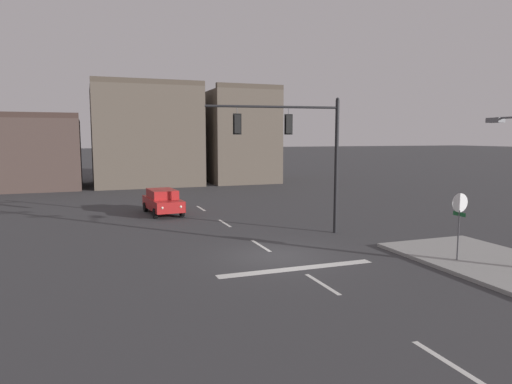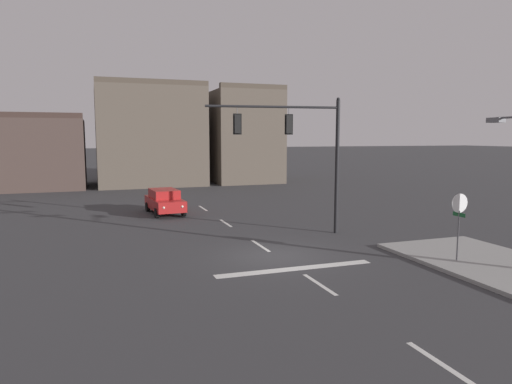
# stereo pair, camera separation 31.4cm
# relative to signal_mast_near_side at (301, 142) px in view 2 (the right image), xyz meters

# --- Properties ---
(ground_plane) EXTENTS (400.00, 400.00, 0.00)m
(ground_plane) POSITION_rel_signal_mast_near_side_xyz_m (-2.81, -3.68, -4.77)
(ground_plane) COLOR #353538
(sidewalk_near_corner) EXTENTS (5.00, 8.00, 0.15)m
(sidewalk_near_corner) POSITION_rel_signal_mast_near_side_xyz_m (4.69, -7.68, -4.70)
(sidewalk_near_corner) COLOR gray
(sidewalk_near_corner) RESTS_ON ground
(stop_bar_paint) EXTENTS (6.40, 0.50, 0.01)m
(stop_bar_paint) POSITION_rel_signal_mast_near_side_xyz_m (-2.81, -5.68, -4.77)
(stop_bar_paint) COLOR silver
(stop_bar_paint) RESTS_ON ground
(lane_centreline) EXTENTS (0.16, 26.40, 0.01)m
(lane_centreline) POSITION_rel_signal_mast_near_side_xyz_m (-2.81, -1.68, -4.77)
(lane_centreline) COLOR silver
(lane_centreline) RESTS_ON ground
(signal_mast_near_side) EXTENTS (6.87, 1.00, 7.04)m
(signal_mast_near_side) POSITION_rel_signal_mast_near_side_xyz_m (0.00, 0.00, 0.00)
(signal_mast_near_side) COLOR black
(signal_mast_near_side) RESTS_ON ground
(stop_sign) EXTENTS (0.76, 0.64, 2.83)m
(stop_sign) POSITION_rel_signal_mast_near_side_xyz_m (3.52, -7.18, -2.63)
(stop_sign) COLOR #56565B
(stop_sign) RESTS_ON ground
(car_lot_nearside) EXTENTS (2.22, 4.57, 1.61)m
(car_lot_nearside) POSITION_rel_signal_mast_near_side_xyz_m (-5.70, 8.87, -3.91)
(car_lot_nearside) COLOR #A81E1E
(car_lot_nearside) RESTS_ON ground
(building_row) EXTENTS (30.12, 11.11, 10.56)m
(building_row) POSITION_rel_signal_mast_near_side_xyz_m (-3.65, 29.18, -0.14)
(building_row) COLOR #473833
(building_row) RESTS_ON ground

